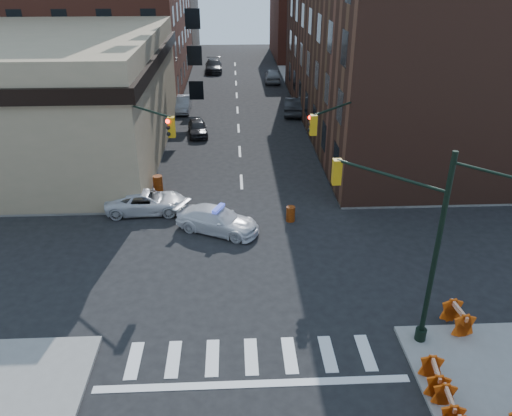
{
  "coord_description": "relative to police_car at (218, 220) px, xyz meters",
  "views": [
    {
      "loc": [
        -0.52,
        -21.45,
        13.88
      ],
      "look_at": [
        0.6,
        1.62,
        2.2
      ],
      "focal_mm": 35.0,
      "sensor_mm": 36.0,
      "label": 1
    }
  ],
  "objects": [
    {
      "name": "bank_building",
      "position": [
        -15.52,
        13.3,
        3.81
      ],
      "size": [
        22.0,
        22.0,
        9.0
      ],
      "primitive_type": "cube",
      "color": "tan",
      "rests_on": "ground"
    },
    {
      "name": "sidewalk_nw",
      "position": [
        -21.52,
        29.55,
        -0.62
      ],
      "size": [
        34.0,
        54.5,
        0.15
      ],
      "primitive_type": "cube",
      "color": "gray",
      "rests_on": "ground"
    },
    {
      "name": "tree_ne_far",
      "position": [
        8.98,
        30.8,
        2.8
      ],
      "size": [
        3.0,
        3.0,
        4.85
      ],
      "color": "black",
      "rests_on": "sidewalk_ne"
    },
    {
      "name": "sidewalk_ne",
      "position": [
        24.48,
        29.55,
        -0.62
      ],
      "size": [
        34.0,
        54.5,
        0.15
      ],
      "primitive_type": "cube",
      "color": "gray",
      "rests_on": "ground"
    },
    {
      "name": "signal_pole_ne",
      "position": [
        7.32,
        2.15,
        3.65
      ],
      "size": [
        3.67,
        3.58,
        8.0
      ],
      "rotation": [
        0.0,
        0.0,
        -2.36
      ],
      "color": "black",
      "rests_on": "sidewalk_ne"
    },
    {
      "name": "signal_pole_nw",
      "position": [
        -4.37,
        2.13,
        3.65
      ],
      "size": [
        3.58,
        3.67,
        8.0
      ],
      "rotation": [
        0.0,
        0.0,
        -0.79
      ],
      "color": "black",
      "rests_on": "sidewalk_nw"
    },
    {
      "name": "pedestrian_c",
      "position": [
        -8.71,
        2.8,
        0.42
      ],
      "size": [
        1.17,
        1.08,
        1.93
      ],
      "primitive_type": "imported",
      "rotation": [
        0.0,
        0.0,
        0.68
      ],
      "color": "#202831",
      "rests_on": "sidewalk_nw"
    },
    {
      "name": "parked_car_efar",
      "position": [
        6.03,
        37.13,
        0.11
      ],
      "size": [
        2.16,
        4.8,
        1.6
      ],
      "primitive_type": "imported",
      "rotation": [
        0.0,
        0.0,
        3.08
      ],
      "color": "gray",
      "rests_on": "ground"
    },
    {
      "name": "parked_car_wdeep",
      "position": [
        -1.42,
        43.7,
        0.09
      ],
      "size": [
        2.37,
        5.49,
        1.57
      ],
      "primitive_type": "imported",
      "rotation": [
        0.0,
        0.0,
        0.03
      ],
      "color": "black",
      "rests_on": "ground"
    },
    {
      "name": "ground",
      "position": [
        1.48,
        -3.2,
        -0.69
      ],
      "size": [
        140.0,
        140.0,
        0.0
      ],
      "primitive_type": "plane",
      "color": "black",
      "rests_on": "ground"
    },
    {
      "name": "barricade_se_a",
      "position": [
        9.98,
        -8.9,
        -0.03
      ],
      "size": [
        0.8,
        1.41,
        1.02
      ],
      "primitive_type": null,
      "rotation": [
        0.0,
        0.0,
        1.66
      ],
      "color": "#CB4C09",
      "rests_on": "sidewalk_se"
    },
    {
      "name": "barrel_bank",
      "position": [
        -4.02,
        5.51,
        -0.14
      ],
      "size": [
        0.79,
        0.79,
        1.1
      ],
      "primitive_type": "cylinder",
      "rotation": [
        0.0,
        0.0,
        -0.35
      ],
      "color": "red",
      "rests_on": "ground"
    },
    {
      "name": "pedestrian_b",
      "position": [
        -10.18,
        4.44,
        0.29
      ],
      "size": [
        0.91,
        0.76,
        1.66
      ],
      "primitive_type": "imported",
      "rotation": [
        0.0,
        0.0,
        0.18
      ],
      "color": "black",
      "rests_on": "sidewalk_nw"
    },
    {
      "name": "filler_ne",
      "position": [
        15.48,
        54.8,
        5.31
      ],
      "size": [
        16.0,
        16.0,
        12.0
      ],
      "primitive_type": "cube",
      "color": "maroon",
      "rests_on": "ground"
    },
    {
      "name": "barricade_se_b",
      "position": [
        7.88,
        -11.95,
        -0.07
      ],
      "size": [
        0.78,
        1.33,
        0.94
      ],
      "primitive_type": null,
      "rotation": [
        0.0,
        0.0,
        1.44
      ],
      "color": "#CE4D09",
      "rests_on": "sidewalk_se"
    },
    {
      "name": "police_car",
      "position": [
        0.0,
        0.0,
        0.0
      ],
      "size": [
        5.15,
        3.8,
        1.39
      ],
      "primitive_type": "imported",
      "rotation": [
        0.0,
        0.0,
        1.13
      ],
      "color": "silver",
      "rests_on": "ground"
    },
    {
      "name": "signal_pole_se",
      "position": [
        7.52,
        -8.73,
        3.92
      ],
      "size": [
        5.4,
        5.27,
        8.0
      ],
      "rotation": [
        0.0,
        0.0,
        2.36
      ],
      "color": "black",
      "rests_on": "sidewalk_se"
    },
    {
      "name": "barrel_road",
      "position": [
        4.23,
        1.01,
        -0.24
      ],
      "size": [
        0.52,
        0.52,
        0.91
      ],
      "primitive_type": "cylinder",
      "rotation": [
        0.0,
        0.0,
        0.02
      ],
      "color": "#C43A09",
      "rests_on": "ground"
    },
    {
      "name": "pickup",
      "position": [
        -4.32,
        2.6,
        -0.02
      ],
      "size": [
        4.89,
        2.37,
        1.34
      ],
      "primitive_type": "imported",
      "rotation": [
        0.0,
        0.0,
        1.6
      ],
      "color": "silver",
      "rests_on": "ground"
    },
    {
      "name": "barricade_se_d",
      "position": [
        7.88,
        -13.2,
        -0.09
      ],
      "size": [
        0.71,
        1.25,
        0.9
      ],
      "primitive_type": null,
      "rotation": [
        0.0,
        0.0,
        1.47
      ],
      "color": "red",
      "rests_on": "sidewalk_se"
    },
    {
      "name": "pedestrian_a",
      "position": [
        -6.09,
        5.2,
        0.24
      ],
      "size": [
        0.68,
        0.64,
        1.56
      ],
      "primitive_type": "imported",
      "rotation": [
        0.0,
        0.0,
        -0.64
      ],
      "color": "black",
      "rests_on": "sidewalk_nw"
    },
    {
      "name": "commercial_row_ne",
      "position": [
        14.48,
        19.3,
        6.31
      ],
      "size": [
        14.0,
        34.0,
        14.0
      ],
      "primitive_type": "cube",
      "color": "#4D2A1E",
      "rests_on": "ground"
    },
    {
      "name": "parked_car_wfar",
      "position": [
        -4.02,
        24.63,
        0.05
      ],
      "size": [
        1.61,
        4.53,
        1.49
      ],
      "primitive_type": "imported",
      "rotation": [
        0.0,
        0.0,
        -0.01
      ],
      "color": "gray",
      "rests_on": "ground"
    },
    {
      "name": "parked_car_wnear",
      "position": [
        -2.07,
        17.09,
        -0.04
      ],
      "size": [
        2.04,
        4.03,
        1.32
      ],
      "primitive_type": "imported",
      "rotation": [
        0.0,
        0.0,
        0.13
      ],
      "color": "black",
      "rests_on": "ground"
    },
    {
      "name": "tree_ne_near",
      "position": [
        8.98,
        22.8,
        2.8
      ],
      "size": [
        3.0,
        3.0,
        4.85
      ],
      "color": "black",
      "rests_on": "sidewalk_ne"
    },
    {
      "name": "barricade_nw_a",
      "position": [
        -5.02,
        2.86,
        -0.07
      ],
      "size": [
        1.33,
        0.8,
        0.94
      ],
      "primitive_type": null,
      "rotation": [
        0.0,
        0.0,
        -0.14
      ],
      "color": "#D15309",
      "rests_on": "sidewalk_nw"
    },
    {
      "name": "barricade_nw_b",
      "position": [
        -9.58,
        2.82,
        -0.04
      ],
      "size": [
        1.37,
        0.72,
        1.01
      ],
      "primitive_type": null,
      "rotation": [
        0.0,
        0.0,
        -0.03
      ],
      "color": "#C14A09",
      "rests_on": "sidewalk_nw"
    },
    {
      "name": "parked_car_enear",
      "position": [
        6.98,
        23.22,
        0.13
      ],
      "size": [
        2.35,
        5.18,
        1.65
      ],
      "primitive_type": "imported",
      "rotation": [
        0.0,
        0.0,
        3.02
      ],
      "color": "black",
      "rests_on": "ground"
    }
  ]
}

